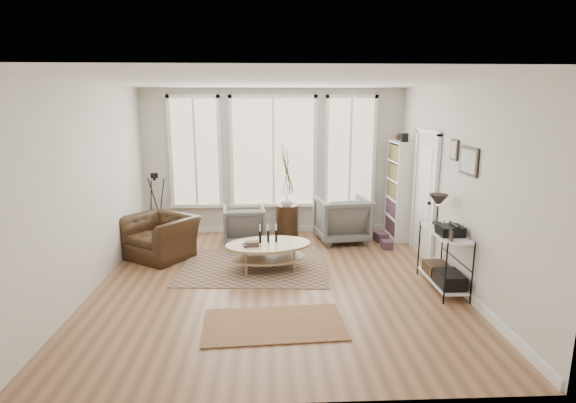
{
  "coord_description": "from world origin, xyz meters",
  "views": [
    {
      "loc": [
        -0.1,
        -6.25,
        2.61
      ],
      "look_at": [
        0.2,
        0.6,
        1.1
      ],
      "focal_mm": 28.0,
      "sensor_mm": 36.0,
      "label": 1
    }
  ],
  "objects_px": {
    "low_shelf": "(444,254)",
    "coffee_table": "(268,249)",
    "armchair_left": "(244,225)",
    "armchair_right": "(342,219)",
    "side_table": "(287,194)",
    "accent_chair": "(160,237)",
    "bookcase": "(399,190)"
  },
  "relations": [
    {
      "from": "low_shelf",
      "to": "coffee_table",
      "type": "xyz_separation_m",
      "value": [
        -2.5,
        0.85,
        -0.18
      ]
    },
    {
      "from": "armchair_left",
      "to": "armchair_right",
      "type": "distance_m",
      "value": 1.87
    },
    {
      "from": "armchair_left",
      "to": "side_table",
      "type": "xyz_separation_m",
      "value": [
        0.83,
        0.35,
        0.52
      ]
    },
    {
      "from": "low_shelf",
      "to": "armchair_right",
      "type": "height_order",
      "value": "low_shelf"
    },
    {
      "from": "low_shelf",
      "to": "accent_chair",
      "type": "height_order",
      "value": "low_shelf"
    },
    {
      "from": "armchair_right",
      "to": "armchair_left",
      "type": "bearing_deg",
      "value": -5.25
    },
    {
      "from": "side_table",
      "to": "armchair_right",
      "type": "bearing_deg",
      "value": -15.69
    },
    {
      "from": "coffee_table",
      "to": "accent_chair",
      "type": "distance_m",
      "value": 1.98
    },
    {
      "from": "low_shelf",
      "to": "accent_chair",
      "type": "bearing_deg",
      "value": 160.52
    },
    {
      "from": "armchair_right",
      "to": "side_table",
      "type": "height_order",
      "value": "side_table"
    },
    {
      "from": "bookcase",
      "to": "accent_chair",
      "type": "height_order",
      "value": "bookcase"
    },
    {
      "from": "bookcase",
      "to": "low_shelf",
      "type": "distance_m",
      "value": 2.56
    },
    {
      "from": "low_shelf",
      "to": "armchair_right",
      "type": "bearing_deg",
      "value": 115.07
    },
    {
      "from": "armchair_right",
      "to": "accent_chair",
      "type": "height_order",
      "value": "armchair_right"
    },
    {
      "from": "low_shelf",
      "to": "coffee_table",
      "type": "bearing_deg",
      "value": 161.16
    },
    {
      "from": "coffee_table",
      "to": "low_shelf",
      "type": "bearing_deg",
      "value": -18.84
    },
    {
      "from": "coffee_table",
      "to": "armchair_left",
      "type": "bearing_deg",
      "value": 107.63
    },
    {
      "from": "low_shelf",
      "to": "side_table",
      "type": "height_order",
      "value": "side_table"
    },
    {
      "from": "low_shelf",
      "to": "armchair_left",
      "type": "distance_m",
      "value": 3.72
    },
    {
      "from": "low_shelf",
      "to": "armchair_left",
      "type": "height_order",
      "value": "low_shelf"
    },
    {
      "from": "bookcase",
      "to": "coffee_table",
      "type": "relative_size",
      "value": 1.4
    },
    {
      "from": "bookcase",
      "to": "coffee_table",
      "type": "xyz_separation_m",
      "value": [
        -2.56,
        -1.67,
        -0.62
      ]
    },
    {
      "from": "low_shelf",
      "to": "coffee_table",
      "type": "relative_size",
      "value": 0.89
    },
    {
      "from": "accent_chair",
      "to": "coffee_table",
      "type": "bearing_deg",
      "value": 14.1
    },
    {
      "from": "coffee_table",
      "to": "armchair_right",
      "type": "xyz_separation_m",
      "value": [
        1.42,
        1.46,
        0.1
      ]
    },
    {
      "from": "low_shelf",
      "to": "armchair_right",
      "type": "relative_size",
      "value": 1.38
    },
    {
      "from": "side_table",
      "to": "low_shelf",
      "type": "bearing_deg",
      "value": -50.87
    },
    {
      "from": "side_table",
      "to": "armchair_left",
      "type": "bearing_deg",
      "value": -157.15
    },
    {
      "from": "armchair_left",
      "to": "armchair_right",
      "type": "xyz_separation_m",
      "value": [
        1.87,
        0.06,
        0.07
      ]
    },
    {
      "from": "coffee_table",
      "to": "armchair_left",
      "type": "height_order",
      "value": "armchair_left"
    },
    {
      "from": "coffee_table",
      "to": "side_table",
      "type": "relative_size",
      "value": 0.81
    },
    {
      "from": "low_shelf",
      "to": "accent_chair",
      "type": "relative_size",
      "value": 1.19
    }
  ]
}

